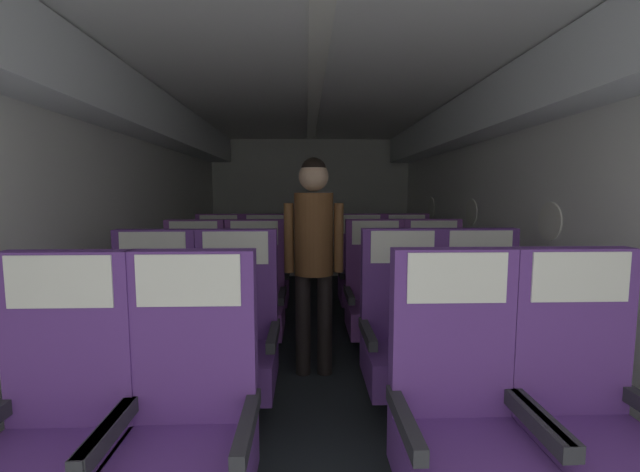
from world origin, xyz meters
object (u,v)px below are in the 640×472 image
(seat_a_right_aisle, at_px, (587,421))
(seat_b_left_aisle, at_px, (235,340))
(seat_d_left_aisle, at_px, (265,277))
(seat_b_left_window, at_px, (151,342))
(seat_c_left_aisle, at_px, (254,300))
(seat_b_right_window, at_px, (404,338))
(seat_d_left_window, at_px, (218,277))
(seat_b_right_aisle, at_px, (483,337))
(seat_d_right_aisle, at_px, (408,276))
(seat_c_left_window, at_px, (193,301))
(flight_attendant, at_px, (314,243))
(seat_a_left_aisle, at_px, (186,430))
(seat_c_right_window, at_px, (376,299))
(seat_c_right_aisle, at_px, (435,298))
(seat_a_right_window, at_px, (461,423))
(seat_d_right_window, at_px, (362,276))
(seat_a_left_window, at_px, (54,434))

(seat_a_right_aisle, relative_size, seat_b_left_aisle, 1.00)
(seat_a_right_aisle, relative_size, seat_d_left_aisle, 1.00)
(seat_b_left_window, height_order, seat_c_left_aisle, same)
(seat_b_right_window, distance_m, seat_d_left_window, 2.40)
(seat_b_right_aisle, height_order, seat_b_right_window, same)
(seat_d_left_aisle, relative_size, seat_d_right_aisle, 1.00)
(seat_c_left_window, bearing_deg, flight_attendant, -20.30)
(seat_d_left_aisle, bearing_deg, seat_b_right_window, -61.06)
(seat_a_left_aisle, xyz_separation_m, seat_d_left_aisle, (0.01, 2.80, 0.00))
(seat_c_left_aisle, xyz_separation_m, seat_c_right_window, (1.01, -0.00, 0.00))
(flight_attendant, bearing_deg, seat_a_left_aisle, 77.19)
(seat_c_right_aisle, height_order, seat_d_right_aisle, same)
(seat_a_right_window, bearing_deg, seat_b_right_aisle, 62.08)
(flight_attendant, bearing_deg, seat_c_left_window, -14.53)
(seat_b_right_window, relative_size, seat_d_right_window, 1.00)
(seat_c_left_window, xyz_separation_m, seat_d_left_window, (0.01, 0.94, 0.00))
(seat_b_right_aisle, height_order, seat_d_right_window, same)
(seat_d_right_window, distance_m, flight_attendant, 1.51)
(seat_b_right_window, xyz_separation_m, seat_c_right_window, (-0.01, 0.92, 0.00))
(seat_c_left_window, distance_m, seat_c_right_window, 1.51)
(seat_a_left_aisle, bearing_deg, seat_c_right_window, 61.13)
(seat_d_left_aisle, bearing_deg, seat_b_right_aisle, -50.78)
(flight_attendant, bearing_deg, seat_c_left_aisle, -32.05)
(seat_b_left_window, relative_size, flight_attendant, 0.70)
(seat_b_left_aisle, bearing_deg, seat_c_left_window, 118.60)
(seat_a_left_window, relative_size, seat_d_left_aisle, 1.00)
(seat_a_left_window, bearing_deg, seat_c_right_window, 51.20)
(seat_b_right_window, bearing_deg, seat_c_left_aisle, 137.96)
(seat_a_right_window, bearing_deg, seat_d_right_aisle, 80.09)
(seat_b_right_aisle, relative_size, seat_b_right_window, 1.00)
(seat_b_right_aisle, bearing_deg, seat_c_left_aisle, 148.62)
(seat_a_right_window, bearing_deg, seat_c_right_window, 90.28)
(seat_c_left_window, height_order, seat_d_right_window, same)
(seat_b_left_window, xyz_separation_m, seat_d_right_aisle, (2.00, 1.87, 0.00))
(seat_b_left_aisle, height_order, seat_b_right_aisle, same)
(seat_a_right_aisle, xyz_separation_m, seat_b_right_window, (-0.49, 0.93, 0.00))
(seat_c_right_aisle, xyz_separation_m, flight_attendant, (-1.02, -0.37, 0.52))
(seat_b_left_aisle, bearing_deg, seat_c_left_aisle, 90.32)
(seat_b_left_aisle, xyz_separation_m, seat_d_right_aisle, (1.50, 1.87, 0.00))
(seat_c_left_window, bearing_deg, seat_d_right_window, 31.84)
(seat_c_right_window, height_order, seat_d_right_window, same)
(seat_d_left_window, bearing_deg, seat_b_left_aisle, -75.07)
(seat_a_left_aisle, bearing_deg, seat_b_right_aisle, 31.66)
(seat_c_left_aisle, bearing_deg, seat_b_right_window, -42.04)
(seat_d_right_window, relative_size, flight_attendant, 0.70)
(seat_a_right_aisle, height_order, seat_b_left_aisle, same)
(seat_a_left_aisle, relative_size, seat_d_left_window, 1.00)
(seat_a_left_aisle, bearing_deg, seat_d_right_aisle, 61.46)
(seat_c_left_window, height_order, seat_c_right_aisle, same)
(seat_a_right_aisle, bearing_deg, seat_d_right_window, 99.99)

